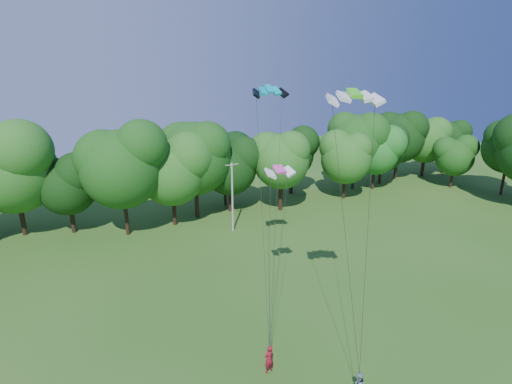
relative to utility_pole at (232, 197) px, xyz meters
name	(u,v)px	position (x,y,z in m)	size (l,w,h in m)	color
utility_pole	(232,197)	(0.00, 0.00, 0.00)	(1.59, 0.24, 7.96)	#ADAEA5
kite_flyer_left	(269,359)	(-6.22, -21.39, -3.15)	(0.69, 0.45, 1.89)	maroon
kite_teal	(269,89)	(-1.81, -12.40, 12.26)	(2.67, 1.47, 0.60)	#05A1AF
kite_green	(354,93)	(-1.78, -22.13, 12.51)	(3.14, 2.22, 0.48)	#46DF21
kite_pink	(279,169)	(-2.54, -15.53, 7.01)	(2.09, 1.06, 0.45)	#FF46BC
tree_back_center	(224,152)	(2.39, 8.65, 3.22)	(8.06, 8.06, 11.72)	#2F2112
tree_back_east	(376,145)	(25.44, 6.13, 2.73)	(7.52, 7.52, 10.93)	black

